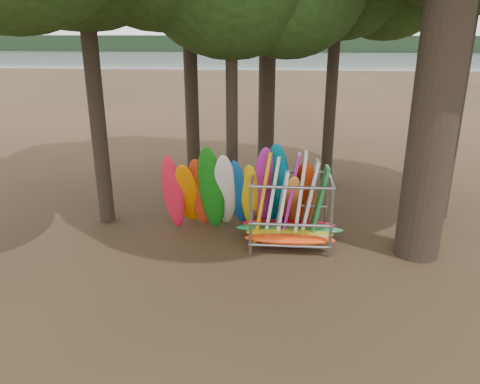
{
  "coord_description": "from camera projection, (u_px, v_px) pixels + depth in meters",
  "views": [
    {
      "loc": [
        0.46,
        -11.85,
        6.16
      ],
      "look_at": [
        -0.62,
        1.5,
        1.4
      ],
      "focal_mm": 35.0,
      "sensor_mm": 36.0,
      "label": 1
    }
  ],
  "objects": [
    {
      "name": "kayak_row",
      "position": [
        237.0,
        193.0,
        14.27
      ],
      "size": [
        4.68,
        2.15,
        3.22
      ],
      "color": "red",
      "rests_on": "ground"
    },
    {
      "name": "far_shore",
      "position": [
        278.0,
        44.0,
        115.87
      ],
      "size": [
        160.0,
        4.0,
        4.0
      ],
      "primitive_type": "cube",
      "color": "black",
      "rests_on": "ground"
    },
    {
      "name": "ground",
      "position": [
        258.0,
        257.0,
        13.23
      ],
      "size": [
        120.0,
        120.0,
        0.0
      ],
      "primitive_type": "plane",
      "color": "#47331E",
      "rests_on": "ground"
    },
    {
      "name": "lake",
      "position": [
        276.0,
        70.0,
        69.58
      ],
      "size": [
        160.0,
        160.0,
        0.0
      ],
      "primitive_type": "plane",
      "color": "gray",
      "rests_on": "ground"
    },
    {
      "name": "storage_rack",
      "position": [
        290.0,
        214.0,
        13.7
      ],
      "size": [
        3.22,
        1.62,
        2.85
      ],
      "color": "gray",
      "rests_on": "ground"
    }
  ]
}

